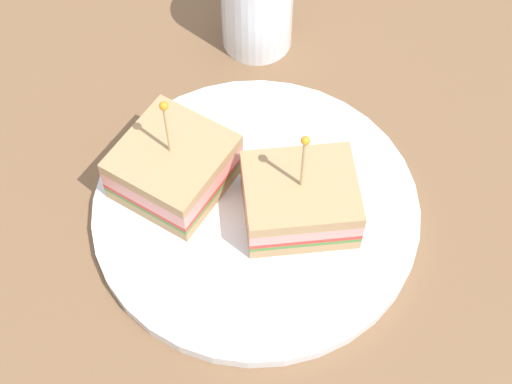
{
  "coord_description": "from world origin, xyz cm",
  "views": [
    {
      "loc": [
        7.86,
        -32.23,
        54.79
      ],
      "look_at": [
        0.0,
        0.0,
        3.21
      ],
      "focal_mm": 53.35,
      "sensor_mm": 36.0,
      "label": 1
    }
  ],
  "objects_px": {
    "sandwich_half_front": "(300,199)",
    "plate": "(256,209)",
    "sandwich_half_back": "(174,167)",
    "drink_glass": "(257,4)"
  },
  "relations": [
    {
      "from": "sandwich_half_front",
      "to": "sandwich_half_back",
      "type": "xyz_separation_m",
      "value": [
        -0.11,
        0.01,
        0.0
      ]
    },
    {
      "from": "sandwich_half_front",
      "to": "sandwich_half_back",
      "type": "distance_m",
      "value": 0.11
    },
    {
      "from": "plate",
      "to": "sandwich_half_back",
      "type": "height_order",
      "value": "sandwich_half_back"
    },
    {
      "from": "sandwich_half_back",
      "to": "drink_glass",
      "type": "distance_m",
      "value": 0.19
    },
    {
      "from": "drink_glass",
      "to": "sandwich_half_back",
      "type": "bearing_deg",
      "value": -97.56
    },
    {
      "from": "plate",
      "to": "sandwich_half_front",
      "type": "distance_m",
      "value": 0.05
    },
    {
      "from": "sandwich_half_front",
      "to": "sandwich_half_back",
      "type": "height_order",
      "value": "same"
    },
    {
      "from": "sandwich_half_back",
      "to": "plate",
      "type": "bearing_deg",
      "value": -4.64
    },
    {
      "from": "plate",
      "to": "drink_glass",
      "type": "distance_m",
      "value": 0.2
    },
    {
      "from": "sandwich_half_front",
      "to": "plate",
      "type": "bearing_deg",
      "value": -179.79
    }
  ]
}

